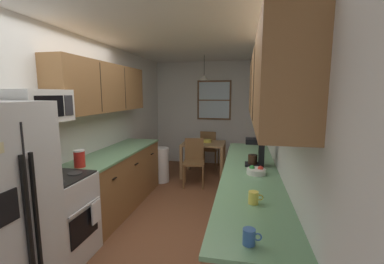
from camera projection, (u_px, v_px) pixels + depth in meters
name	position (u px, v px, depth m)	size (l,w,h in m)	color
ground_plane	(184.00, 205.00, 4.10)	(12.00, 12.00, 0.00)	brown
wall_left	(103.00, 124.00, 4.18)	(0.10, 9.00, 2.55)	silver
wall_right	(276.00, 129.00, 3.65)	(0.10, 9.00, 2.55)	silver
wall_back	(208.00, 113.00, 6.48)	(4.40, 0.10, 2.55)	silver
ceiling_slab	(183.00, 36.00, 3.72)	(4.40, 9.00, 0.08)	white
stove_range	(57.00, 218.00, 2.70)	(0.66, 0.64, 1.10)	silver
microwave_over_range	(38.00, 106.00, 2.55)	(0.39, 0.61, 0.33)	white
counter_left	(118.00, 178.00, 4.03)	(0.64, 2.09, 0.90)	olive
upper_cabinets_left	(104.00, 88.00, 3.80)	(0.33, 2.17, 0.70)	olive
counter_right	(250.00, 209.00, 2.97)	(0.64, 3.27, 0.90)	olive
upper_cabinets_right	(268.00, 84.00, 2.69)	(0.33, 2.95, 0.73)	olive
dining_table	(204.00, 148.00, 5.52)	(0.89, 0.74, 0.73)	#A87F51
dining_chair_near	(194.00, 159.00, 4.99)	(0.45, 0.45, 0.90)	brown
dining_chair_far	(209.00, 148.00, 6.09)	(0.44, 0.44, 0.90)	brown
pendant_light	(204.00, 78.00, 5.30)	(0.25, 0.25, 0.51)	black
back_window	(214.00, 100.00, 6.33)	(0.83, 0.05, 0.96)	brown
trash_bin	(161.00, 165.00, 5.17)	(0.31, 0.31, 0.70)	white
storage_canister	(79.00, 159.00, 3.05)	(0.13, 0.13, 0.21)	red
dish_towel	(96.00, 212.00, 2.78)	(0.02, 0.16, 0.24)	white
coffee_maker	(257.00, 152.00, 3.10)	(0.22, 0.18, 0.33)	black
mug_by_coffeemaker	(249.00, 237.00, 1.48)	(0.11, 0.07, 0.09)	#335999
mug_spare	(254.00, 198.00, 2.04)	(0.12, 0.08, 0.10)	#E5CC4C
fruit_bowl	(256.00, 171.00, 2.79)	(0.20, 0.20, 0.09)	silver
table_serving_bowl	(207.00, 141.00, 5.54)	(0.18, 0.18, 0.06)	#E0D14C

